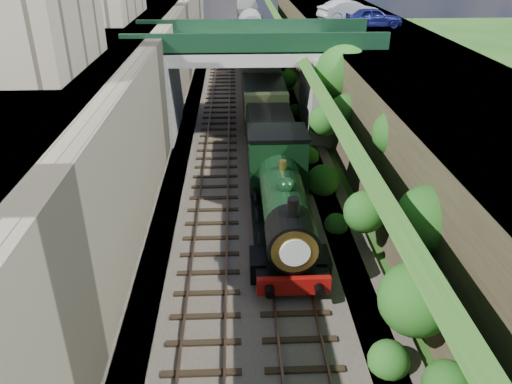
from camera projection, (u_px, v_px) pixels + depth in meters
trackbed at (249, 153)px, 31.53m from camera, size 10.00×90.00×0.20m
retaining_wall at (156, 102)px, 29.78m from camera, size 1.00×90.00×7.00m
street_plateau_left at (97, 103)px, 29.64m from camera, size 6.00×90.00×7.00m
street_plateau_right at (403, 105)px, 30.52m from camera, size 8.00×90.00×6.25m
embankment_slope at (334, 116)px, 29.50m from camera, size 4.40×90.00×6.36m
track_left at (217, 151)px, 31.38m from camera, size 2.50×90.00×0.20m
track_right at (268, 151)px, 31.51m from camera, size 2.50×90.00×0.20m
road_bridge at (261, 75)px, 33.33m from camera, size 16.00×6.40×7.25m
building_near at (35, 21)px, 21.79m from camera, size 4.00×8.00×4.00m
tree at (344, 76)px, 30.67m from camera, size 3.60×3.80×6.60m
car_blue at (374, 17)px, 37.24m from camera, size 4.26×1.89×1.42m
car_silver at (349, 10)px, 40.15m from camera, size 5.19×3.17×1.61m
locomotive at (282, 199)px, 22.06m from camera, size 3.10×10.22×3.83m
tender at (271, 144)px, 28.75m from camera, size 2.70×6.00×3.05m
coach_front at (260, 81)px, 39.78m from camera, size 2.90×18.00×3.70m
coach_middle at (252, 39)px, 56.53m from camera, size 2.90×18.00×3.70m
coach_rear at (247, 16)px, 73.27m from camera, size 2.90×18.00×3.70m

